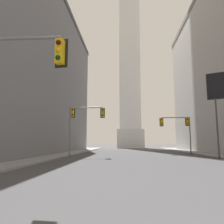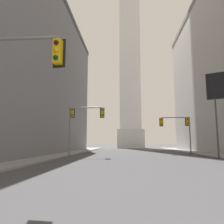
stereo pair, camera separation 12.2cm
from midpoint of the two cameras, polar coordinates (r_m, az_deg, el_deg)
sidewalk_left at (r=27.26m, az=-17.46°, el=-11.06°), size 5.00×82.71×0.15m
obelisk at (r=78.15m, az=4.47°, el=19.18°), size 8.22×8.22×77.51m
traffic_light_mid_right at (r=34.90m, az=17.12°, el=-3.43°), size 4.68×0.50×5.61m
traffic_light_mid_left at (r=28.37m, az=-8.09°, el=-1.68°), size 4.66×0.52×6.29m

